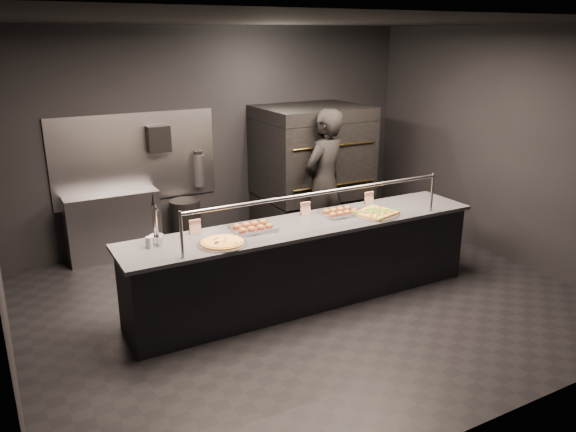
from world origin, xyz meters
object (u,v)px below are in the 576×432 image
object	(u,v)px
round_pizza	(222,243)
trash_bin	(186,224)
towel_dispenser	(158,139)
slider_tray_a	(253,227)
pizza_oven	(311,171)
slider_tray_b	(340,212)
fire_extinguisher	(199,170)
square_pizza	(376,213)
prep_shelf	(114,226)
beer_tap	(156,228)
worker	(324,183)
service_counter	(306,262)

from	to	relation	value
round_pizza	trash_bin	xyz separation A→B (m)	(0.40, 2.37, -0.59)
towel_dispenser	slider_tray_a	bearing A→B (deg)	-82.57
pizza_oven	slider_tray_b	distance (m)	1.94
pizza_oven	round_pizza	xyz separation A→B (m)	(-2.25, -2.05, -0.03)
fire_extinguisher	trash_bin	world-z (taller)	fire_extinguisher
slider_tray_b	round_pizza	bearing A→B (deg)	-171.09
slider_tray_a	square_pizza	bearing A→B (deg)	-7.96
towel_dispenser	slider_tray_b	xyz separation A→B (m)	(1.40, -2.30, -0.60)
pizza_oven	slider_tray_b	world-z (taller)	pizza_oven
slider_tray_b	square_pizza	xyz separation A→B (m)	(0.35, -0.21, -0.01)
prep_shelf	beer_tap	bearing A→B (deg)	-90.00
towel_dispenser	fire_extinguisher	bearing A→B (deg)	1.04
beer_tap	slider_tray_b	bearing A→B (deg)	-2.91
trash_bin	pizza_oven	bearing A→B (deg)	-9.86
prep_shelf	square_pizza	distance (m)	3.49
slider_tray_a	worker	distance (m)	1.91
pizza_oven	worker	bearing A→B (deg)	-107.76
service_counter	round_pizza	distance (m)	1.16
fire_extinguisher	square_pizza	bearing A→B (deg)	-64.47
service_counter	trash_bin	xyz separation A→B (m)	(-0.64, 2.22, -0.11)
round_pizza	slider_tray_b	bearing A→B (deg)	8.91
towel_dispenser	worker	xyz separation A→B (m)	(1.87, -1.21, -0.56)
worker	trash_bin	bearing A→B (deg)	-54.17
fire_extinguisher	towel_dispenser	bearing A→B (deg)	-178.96
towel_dispenser	beer_tap	bearing A→B (deg)	-107.72
service_counter	slider_tray_a	world-z (taller)	service_counter
pizza_oven	round_pizza	bearing A→B (deg)	-137.62
service_counter	worker	xyz separation A→B (m)	(0.97, 1.18, 0.52)
service_counter	trash_bin	world-z (taller)	service_counter
slider_tray_a	square_pizza	size ratio (longest dim) A/B	0.93
pizza_oven	round_pizza	distance (m)	3.04
trash_bin	slider_tray_a	bearing A→B (deg)	-88.87
service_counter	slider_tray_a	size ratio (longest dim) A/B	8.23
slider_tray_b	trash_bin	world-z (taller)	slider_tray_b
pizza_oven	towel_dispenser	xyz separation A→B (m)	(-2.10, 0.49, 0.58)
service_counter	pizza_oven	world-z (taller)	pizza_oven
slider_tray_a	trash_bin	bearing A→B (deg)	91.13
beer_tap	square_pizza	bearing A→B (deg)	-7.25
slider_tray_b	trash_bin	size ratio (longest dim) A/B	0.65
slider_tray_b	service_counter	bearing A→B (deg)	-169.48
round_pizza	square_pizza	world-z (taller)	square_pizza
square_pizza	trash_bin	size ratio (longest dim) A/B	0.76
trash_bin	worker	distance (m)	2.02
towel_dispenser	fire_extinguisher	size ratio (longest dim) A/B	0.69
beer_tap	square_pizza	distance (m)	2.47
towel_dispenser	fire_extinguisher	distance (m)	0.74
service_counter	prep_shelf	distance (m)	2.82
round_pizza	pizza_oven	bearing A→B (deg)	42.38
beer_tap	slider_tray_b	distance (m)	2.11
square_pizza	trash_bin	bearing A→B (deg)	122.61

